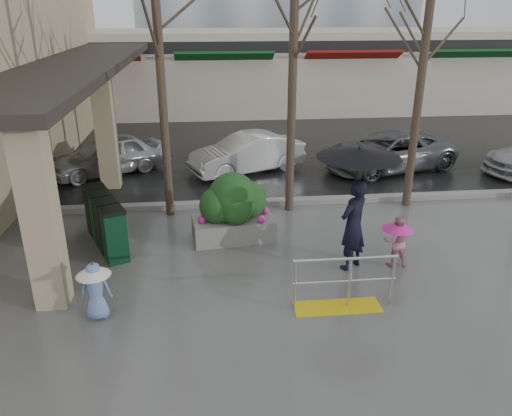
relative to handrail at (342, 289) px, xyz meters
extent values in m
plane|color=#51514F|center=(-1.36, 1.20, -0.38)|extent=(120.00, 120.00, 0.00)
cube|color=black|center=(-1.36, 23.20, -0.37)|extent=(120.00, 36.00, 0.01)
cube|color=gray|center=(-1.36, 5.20, -0.30)|extent=(120.00, 0.30, 0.15)
cube|color=#2D2823|center=(-6.16, 9.20, 3.25)|extent=(2.80, 18.00, 0.25)
cube|color=tan|center=(-5.26, 0.70, 1.37)|extent=(0.55, 0.55, 3.50)
cube|color=tan|center=(-5.26, 7.20, 1.37)|extent=(0.55, 0.55, 3.50)
cube|color=beige|center=(0.64, 19.20, 1.62)|extent=(34.00, 6.00, 4.00)
cube|color=maroon|center=(-7.36, 16.30, 2.47)|extent=(4.50, 1.68, 0.87)
cube|color=#0F4C1E|center=(-1.36, 16.30, 2.47)|extent=(4.50, 1.68, 0.87)
cube|color=maroon|center=(4.64, 16.30, 2.47)|extent=(4.50, 1.68, 0.87)
cube|color=#0F4C1E|center=(10.64, 16.30, 2.47)|extent=(4.50, 1.68, 0.87)
cube|color=black|center=(0.64, 16.30, 3.02)|extent=(34.00, 0.35, 0.50)
cube|color=yellow|center=(-0.06, 0.00, -0.37)|extent=(1.60, 0.50, 0.02)
cylinder|color=silver|center=(-0.86, 0.00, 0.12)|extent=(0.05, 0.05, 1.00)
cylinder|color=silver|center=(0.14, 0.00, 0.12)|extent=(0.05, 0.05, 1.00)
cylinder|color=silver|center=(0.94, 0.00, 0.12)|extent=(0.05, 0.05, 1.00)
cylinder|color=silver|center=(0.04, 0.00, 0.62)|extent=(1.90, 0.06, 0.06)
cylinder|color=silver|center=(0.04, 0.00, 0.17)|extent=(1.90, 0.04, 0.04)
cylinder|color=#382B21|center=(-3.36, 4.80, 3.02)|extent=(0.22, 0.22, 6.80)
cylinder|color=#382B21|center=(-0.16, 4.80, 3.12)|extent=(0.22, 0.22, 7.00)
cylinder|color=#382B21|center=(3.14, 4.80, 2.87)|extent=(0.22, 0.22, 6.50)
imported|color=black|center=(0.60, 1.47, 0.60)|extent=(0.85, 0.80, 1.95)
cylinder|color=black|center=(0.60, 1.47, 1.60)|extent=(0.02, 0.02, 1.23)
cone|color=black|center=(0.60, 1.47, 2.13)|extent=(1.67, 1.67, 0.18)
sphere|color=black|center=(0.60, 1.47, 2.24)|extent=(0.05, 0.05, 0.05)
imported|color=pink|center=(1.55, 1.47, 0.19)|extent=(0.58, 0.47, 1.12)
cylinder|color=black|center=(1.55, 1.47, 0.39)|extent=(0.02, 0.02, 0.49)
cone|color=#FF28AB|center=(1.55, 1.47, 0.55)|extent=(0.67, 0.67, 0.18)
sphere|color=black|center=(1.55, 1.47, 0.66)|extent=(0.05, 0.05, 0.05)
imported|color=#6882B9|center=(-4.36, 0.13, 0.16)|extent=(0.54, 0.37, 1.07)
cylinder|color=black|center=(-4.36, 0.13, 0.41)|extent=(0.02, 0.02, 0.50)
cone|color=white|center=(-4.36, 0.13, 0.57)|extent=(0.60, 0.60, 0.18)
sphere|color=black|center=(-4.36, 0.13, 0.68)|extent=(0.05, 0.05, 0.05)
cube|color=slate|center=(-1.78, 3.13, -0.11)|extent=(1.97, 1.14, 0.52)
ellipsoid|color=#144018|center=(-1.78, 3.13, 0.66)|extent=(1.15, 1.03, 1.20)
sphere|color=#144018|center=(-2.15, 3.02, 0.52)|extent=(0.83, 0.83, 0.83)
sphere|color=#144018|center=(-1.42, 3.28, 0.54)|extent=(0.87, 0.87, 0.87)
cube|color=#0D391E|center=(-4.37, 2.28, 0.18)|extent=(0.60, 0.60, 1.12)
cube|color=black|center=(-4.37, 2.28, 0.80)|extent=(0.64, 0.64, 0.08)
cube|color=black|center=(-4.59, 2.79, 0.18)|extent=(0.60, 0.60, 1.12)
cube|color=black|center=(-4.59, 2.79, 0.80)|extent=(0.64, 0.64, 0.08)
cube|color=#0D3D17|center=(-4.81, 3.31, 0.18)|extent=(0.60, 0.60, 1.12)
cube|color=black|center=(-4.81, 3.31, 0.80)|extent=(0.64, 0.64, 0.08)
cube|color=black|center=(-5.03, 3.82, 0.18)|extent=(0.60, 0.60, 1.12)
cube|color=black|center=(-5.03, 3.82, 0.80)|extent=(0.64, 0.64, 0.08)
imported|color=#BABBBF|center=(-5.57, 8.52, 0.25)|extent=(3.95, 3.10, 1.26)
imported|color=silver|center=(-1.01, 8.25, 0.25)|extent=(4.04, 2.73, 1.26)
imported|color=slate|center=(3.73, 8.01, 0.25)|extent=(4.94, 3.30, 1.26)
camera|label=1|loc=(-2.35, -7.62, 4.77)|focal=35.00mm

